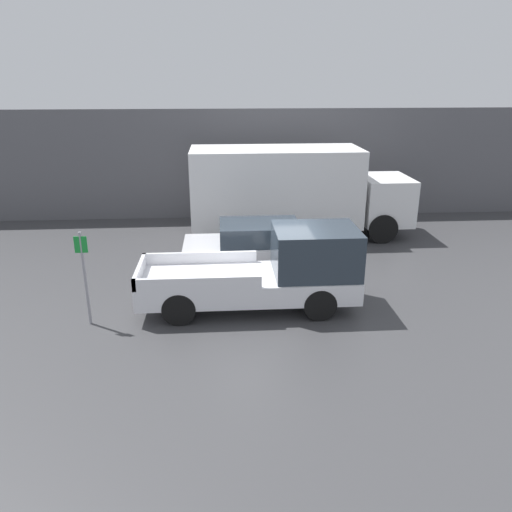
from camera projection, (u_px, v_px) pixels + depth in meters
name	position (u px, v px, depth m)	size (l,w,h in m)	color
ground_plane	(267.00, 302.00, 13.52)	(60.00, 60.00, 0.00)	#3D3D3F
building_wall	(248.00, 164.00, 21.04)	(28.00, 0.15, 4.53)	#56565B
pickup_truck	(273.00, 271.00, 12.95)	(5.63, 1.94, 2.14)	silver
car	(256.00, 247.00, 15.35)	(4.37, 1.89, 1.59)	silver
delivery_truck	(292.00, 189.00, 18.55)	(8.14, 2.51, 3.32)	white
parking_sign	(85.00, 274.00, 11.89)	(0.30, 0.07, 2.37)	gray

